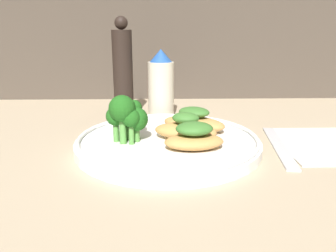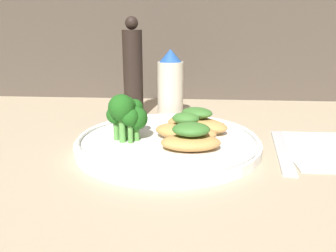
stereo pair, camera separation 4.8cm
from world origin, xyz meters
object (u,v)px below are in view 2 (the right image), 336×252
object	(u,v)px
plate	(168,142)
broccoli_bunch	(127,113)
sauce_bottle	(170,86)
pepper_grinder	(133,72)

from	to	relation	value
plate	broccoli_bunch	distance (cm)	7.43
plate	sauce_bottle	xyz separation A→B (cm)	(-0.93, 17.61, 5.47)
sauce_bottle	pepper_grinder	world-z (taller)	pepper_grinder
broccoli_bunch	pepper_grinder	xyz separation A→B (cm)	(-2.41, 18.61, 3.58)
plate	sauce_bottle	distance (cm)	18.47
broccoli_bunch	pepper_grinder	size ratio (longest dim) A/B	0.36
sauce_bottle	pepper_grinder	distance (cm)	7.76
broccoli_bunch	sauce_bottle	world-z (taller)	sauce_bottle
sauce_bottle	pepper_grinder	xyz separation A→B (cm)	(-7.32, -0.00, 2.59)
plate	pepper_grinder	size ratio (longest dim) A/B	1.39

